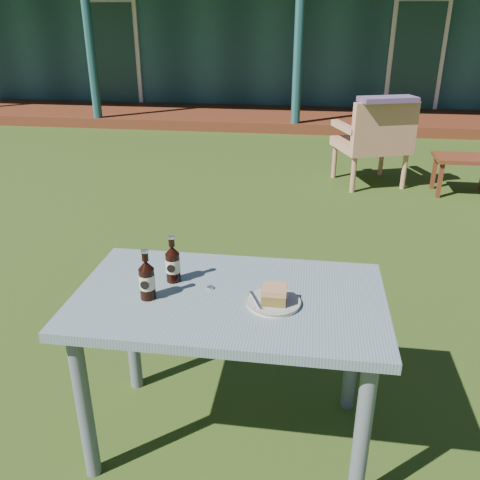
% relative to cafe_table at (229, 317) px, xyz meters
% --- Properties ---
extents(ground, '(80.00, 80.00, 0.00)m').
position_rel_cafe_table_xyz_m(ground, '(0.00, 1.60, -0.62)').
color(ground, '#334916').
extents(pavilion, '(15.80, 8.30, 3.45)m').
position_rel_cafe_table_xyz_m(pavilion, '(-0.00, 10.99, 0.99)').
color(pavilion, '#1C474A').
rests_on(pavilion, ground).
extents(cafe_table, '(1.20, 0.70, 0.72)m').
position_rel_cafe_table_xyz_m(cafe_table, '(0.00, 0.00, 0.00)').
color(cafe_table, slate).
rests_on(cafe_table, ground).
extents(plate, '(0.20, 0.20, 0.01)m').
position_rel_cafe_table_xyz_m(plate, '(0.18, -0.04, 0.11)').
color(plate, silver).
rests_on(plate, cafe_table).
extents(cake_slice, '(0.09, 0.09, 0.06)m').
position_rel_cafe_table_xyz_m(cake_slice, '(0.18, -0.05, 0.15)').
color(cake_slice, brown).
rests_on(cake_slice, plate).
extents(fork, '(0.07, 0.13, 0.00)m').
position_rel_cafe_table_xyz_m(fork, '(0.11, -0.05, 0.12)').
color(fork, silver).
rests_on(fork, plate).
extents(cola_bottle_near, '(0.06, 0.06, 0.20)m').
position_rel_cafe_table_xyz_m(cola_bottle_near, '(-0.24, 0.08, 0.18)').
color(cola_bottle_near, black).
rests_on(cola_bottle_near, cafe_table).
extents(cola_bottle_far, '(0.06, 0.06, 0.20)m').
position_rel_cafe_table_xyz_m(cola_bottle_far, '(-0.30, -0.07, 0.18)').
color(cola_bottle_far, black).
rests_on(cola_bottle_far, cafe_table).
extents(bottle_cap, '(0.03, 0.03, 0.01)m').
position_rel_cafe_table_xyz_m(bottle_cap, '(-0.08, 0.04, 0.11)').
color(bottle_cap, silver).
rests_on(bottle_cap, cafe_table).
extents(armchair_left, '(0.86, 0.84, 0.92)m').
position_rel_cafe_table_xyz_m(armchair_left, '(0.94, 3.81, -0.10)').
color(armchair_left, tan).
rests_on(armchair_left, ground).
extents(floral_throw, '(0.62, 0.42, 0.05)m').
position_rel_cafe_table_xyz_m(floral_throw, '(1.00, 3.63, 0.33)').
color(floral_throw, '#5F476F').
rests_on(floral_throw, armchair_left).
extents(side_table, '(0.60, 0.40, 0.40)m').
position_rel_cafe_table_xyz_m(side_table, '(1.84, 3.64, -0.28)').
color(side_table, '#5D2916').
rests_on(side_table, ground).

